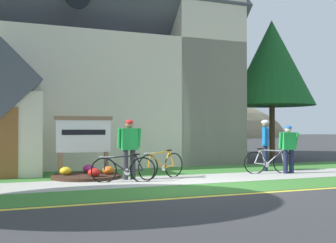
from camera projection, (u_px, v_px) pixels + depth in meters
ground at (150, 171)px, 14.46m from camera, size 140.00×140.00×0.00m
sidewalk_slab at (99, 184)px, 11.08m from camera, size 32.00×2.04×0.01m
grass_verge at (117, 194)px, 9.33m from camera, size 32.00×1.72×0.01m
church_lawn at (84, 175)px, 13.25m from camera, size 24.00×2.62×0.01m
curb_paint_stripe at (129, 202)px, 8.39m from camera, size 28.00×0.16×0.01m
church_building at (72, 58)px, 18.50m from camera, size 14.26×10.57×12.75m
church_sign at (84, 137)px, 12.78m from camera, size 1.78×0.17×1.85m
flower_bed at (87, 175)px, 12.37m from camera, size 2.05×2.05×0.34m
bicycle_white at (124, 169)px, 11.38m from camera, size 1.71×0.48×0.81m
bicycle_yellow at (161, 165)px, 12.27m from camera, size 1.67×0.73×0.86m
bicycle_red at (269, 162)px, 13.60m from camera, size 1.70×0.41×0.85m
cyclist_in_white_jersey at (265, 141)px, 14.49m from camera, size 0.47×0.62×1.77m
cyclist_in_yellow_jersey at (129, 144)px, 11.99m from camera, size 0.68×0.29×1.73m
cyclist_in_red_jersey at (288, 146)px, 13.60m from camera, size 0.61×0.33×1.57m
roadside_conifer at (272, 63)px, 19.89m from camera, size 4.02×4.02×6.66m
distant_hill at (34, 138)px, 64.48m from camera, size 89.25×40.27×19.37m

